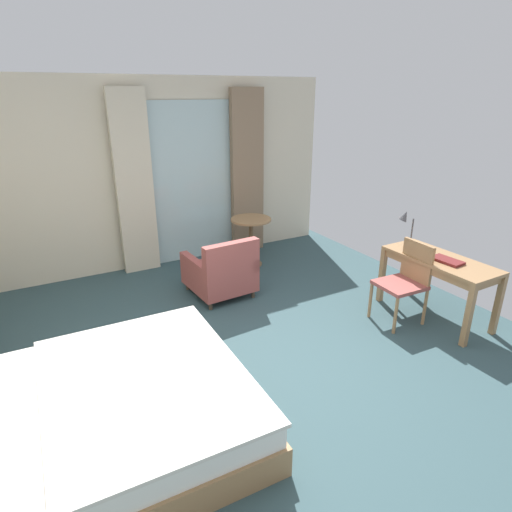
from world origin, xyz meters
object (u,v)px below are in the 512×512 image
at_px(desk_chair, 406,278).
at_px(round_cafe_table, 251,231).
at_px(bed, 87,419).
at_px(desk_lamp, 406,221).
at_px(closed_book, 447,260).
at_px(armchair_by_window, 221,272).
at_px(writing_desk, 439,266).

distance_m(desk_chair, round_cafe_table, 2.41).
bearing_deg(round_cafe_table, desk_chair, -72.53).
bearing_deg(bed, desk_chair, 3.95).
relative_size(bed, desk_lamp, 5.12).
bearing_deg(round_cafe_table, closed_book, -67.11).
height_order(closed_book, round_cafe_table, closed_book).
bearing_deg(bed, desk_lamp, 9.64).
bearing_deg(closed_book, armchair_by_window, 132.80).
height_order(armchair_by_window, round_cafe_table, armchair_by_window).
bearing_deg(bed, round_cafe_table, 42.90).
bearing_deg(round_cafe_table, writing_desk, -65.62).
height_order(writing_desk, closed_book, closed_book).
xyz_separation_m(writing_desk, desk_chair, (-0.37, 0.12, -0.11)).
relative_size(bed, desk_chair, 2.50).
distance_m(writing_desk, closed_book, 0.15).
distance_m(closed_book, round_cafe_table, 2.75).
height_order(desk_lamp, round_cafe_table, desk_lamp).
distance_m(writing_desk, round_cafe_table, 2.66).
distance_m(armchair_by_window, round_cafe_table, 1.12).
relative_size(bed, armchair_by_window, 2.76).
xyz_separation_m(closed_book, armchair_by_window, (-1.89, 1.80, -0.42)).
xyz_separation_m(writing_desk, closed_book, (-0.03, -0.10, 0.11)).
xyz_separation_m(bed, round_cafe_table, (2.73, 2.54, 0.29)).
bearing_deg(writing_desk, armchair_by_window, 138.59).
bearing_deg(desk_lamp, closed_book, -89.83).
xyz_separation_m(desk_lamp, round_cafe_table, (-1.06, 1.89, -0.50)).
relative_size(desk_lamp, round_cafe_table, 0.62).
xyz_separation_m(bed, desk_chair, (3.46, 0.24, 0.27)).
relative_size(desk_chair, closed_book, 2.76).
xyz_separation_m(bed, desk_lamp, (3.79, 0.64, 0.78)).
bearing_deg(desk_lamp, writing_desk, -86.42).
bearing_deg(armchair_by_window, desk_lamp, -31.74).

